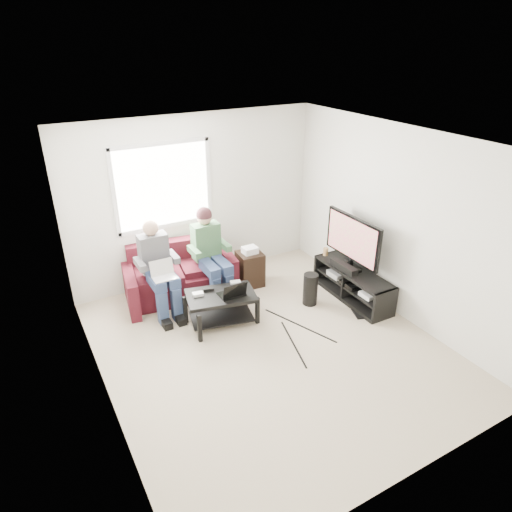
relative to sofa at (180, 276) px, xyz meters
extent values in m
plane|color=tan|center=(0.50, -1.82, -0.30)|extent=(4.50, 4.50, 0.00)
plane|color=white|center=(0.50, -1.82, 2.30)|extent=(4.50, 4.50, 0.00)
plane|color=silver|center=(0.50, 0.43, 1.00)|extent=(4.50, 0.00, 4.50)
plane|color=silver|center=(0.50, -4.07, 1.00)|extent=(4.50, 0.00, 4.50)
plane|color=silver|center=(-1.50, -1.82, 1.00)|extent=(0.00, 4.50, 4.50)
plane|color=silver|center=(2.50, -1.82, 1.00)|extent=(0.00, 4.50, 4.50)
cube|color=white|center=(0.00, 0.42, 1.30)|extent=(1.40, 0.01, 1.20)
cube|color=silver|center=(0.00, 0.41, 1.30)|extent=(1.48, 0.04, 1.28)
cube|color=#42101A|center=(0.00, -0.05, -0.10)|extent=(1.47, 0.94, 0.39)
cube|color=#42101A|center=(0.00, 0.27, 0.29)|extent=(1.39, 0.41, 0.40)
cube|color=#42101A|center=(-0.76, -0.05, -0.02)|extent=(0.28, 0.85, 0.56)
cube|color=#42101A|center=(0.76, -0.05, -0.02)|extent=(0.28, 0.85, 0.56)
cube|color=#42101A|center=(-0.34, -0.07, 0.14)|extent=(0.74, 0.71, 0.10)
cube|color=#42101A|center=(0.34, -0.07, 0.14)|extent=(0.74, 0.71, 0.10)
cube|color=navy|center=(-0.50, -0.45, 0.26)|extent=(0.16, 0.45, 0.14)
cube|color=navy|center=(-0.30, -0.45, 0.26)|extent=(0.16, 0.45, 0.14)
cube|color=navy|center=(-0.50, -0.63, -0.05)|extent=(0.13, 0.13, 0.49)
cube|color=navy|center=(-0.30, -0.63, -0.05)|extent=(0.13, 0.13, 0.49)
cube|color=#525156|center=(-0.40, -0.12, 0.54)|extent=(0.40, 0.22, 0.55)
sphere|color=tan|center=(-0.40, -0.10, 0.91)|extent=(0.22, 0.22, 0.22)
cube|color=navy|center=(0.30, -0.45, 0.26)|extent=(0.16, 0.45, 0.14)
cube|color=navy|center=(0.50, -0.45, 0.26)|extent=(0.16, 0.45, 0.14)
cube|color=navy|center=(0.30, -0.63, -0.05)|extent=(0.13, 0.13, 0.49)
cube|color=navy|center=(0.50, -0.63, -0.05)|extent=(0.13, 0.13, 0.49)
cube|color=#474A4A|center=(0.40, -0.12, 0.54)|extent=(0.40, 0.22, 0.55)
sphere|color=tan|center=(0.40, -0.10, 0.91)|extent=(0.22, 0.22, 0.22)
sphere|color=#371B1F|center=(0.40, -0.10, 0.95)|extent=(0.23, 0.23, 0.23)
cube|color=black|center=(0.20, -1.03, 0.13)|extent=(1.02, 0.75, 0.05)
cube|color=black|center=(0.20, -1.03, -0.20)|extent=(0.92, 0.66, 0.02)
cube|color=black|center=(-0.23, -1.28, -0.09)|extent=(0.05, 0.05, 0.41)
cube|color=black|center=(0.63, -1.28, -0.09)|extent=(0.05, 0.05, 0.41)
cube|color=black|center=(-0.23, -0.78, -0.09)|extent=(0.05, 0.05, 0.41)
cube|color=black|center=(0.63, -0.78, -0.09)|extent=(0.05, 0.05, 0.41)
cube|color=silver|center=(-0.08, -0.91, 0.18)|extent=(0.15, 0.11, 0.04)
cube|color=black|center=(0.10, -0.85, 0.18)|extent=(0.16, 0.13, 0.04)
cube|color=gray|center=(0.50, -0.88, 0.18)|extent=(0.16, 0.12, 0.04)
cube|color=black|center=(2.20, -1.40, 0.15)|extent=(0.44, 1.41, 0.04)
cube|color=black|center=(2.20, -1.40, -0.07)|extent=(0.40, 1.34, 0.03)
cube|color=black|center=(2.20, -1.40, -0.27)|extent=(0.44, 1.41, 0.06)
cube|color=black|center=(2.20, -2.08, -0.07)|extent=(0.42, 0.05, 0.47)
cube|color=black|center=(2.20, -0.72, -0.07)|extent=(0.42, 0.05, 0.47)
cube|color=black|center=(2.20, -1.30, 0.19)|extent=(0.12, 0.40, 0.04)
cube|color=black|center=(2.20, -1.30, 0.27)|extent=(0.06, 0.06, 0.12)
cube|color=black|center=(2.20, -1.30, 0.65)|extent=(0.05, 1.10, 0.65)
cube|color=#C32E5C|center=(2.17, -1.30, 0.65)|extent=(0.01, 1.01, 0.58)
cube|color=black|center=(2.08, -1.30, 0.22)|extent=(0.12, 0.50, 0.10)
cylinder|color=#A07645|center=(2.15, -0.77, 0.23)|extent=(0.08, 0.08, 0.12)
cube|color=silver|center=(2.20, -1.80, -0.02)|extent=(0.30, 0.22, 0.06)
cube|color=gray|center=(2.20, -1.10, -0.01)|extent=(0.34, 0.26, 0.08)
cube|color=black|center=(2.20, -1.45, -0.02)|extent=(0.38, 0.30, 0.07)
cylinder|color=black|center=(1.55, -1.21, -0.06)|extent=(0.21, 0.21, 0.49)
cube|color=black|center=(2.03, -1.72, -0.29)|extent=(0.28, 0.46, 0.02)
cube|color=black|center=(1.06, -0.27, -0.02)|extent=(0.37, 0.37, 0.55)
cube|color=silver|center=(1.06, -0.27, 0.30)|extent=(0.22, 0.18, 0.10)
camera|label=1|loc=(-1.97, -5.85, 3.32)|focal=32.00mm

